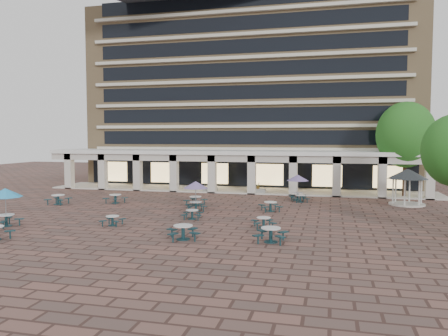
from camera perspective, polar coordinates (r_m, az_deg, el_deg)
The scene contains 20 objects.
ground at distance 33.62m, azimuth -3.68°, elevation -5.95°, with size 120.00×120.00×0.00m, color brown.
apartment_building at distance 58.31m, azimuth 3.91°, elevation 10.69°, with size 40.00×15.50×25.20m.
retail_arcade at distance 47.52m, azimuth 1.65°, elevation 0.62°, with size 42.00×6.60×4.40m.
picnic_table_1 at distance 25.17m, azimuth -5.36°, elevation -8.19°, with size 2.27×2.27×0.83m.
picnic_table_2 at distance 24.57m, azimuth 6.13°, elevation -8.50°, with size 1.88×1.88×0.83m.
picnic_table_3 at distance 28.40m, azimuth 5.19°, elevation -6.97°, with size 1.81×1.81×0.68m.
picnic_table_4 at distance 31.86m, azimuth -26.66°, elevation -3.08°, with size 2.15×2.15×2.49m.
picnic_table_5 at distance 29.89m, azimuth -14.36°, elevation -6.56°, with size 1.50×1.50×0.65m.
picnic_table_6 at distance 34.60m, azimuth -3.71°, elevation -2.35°, with size 2.02×2.02×2.33m.
picnic_table_7 at distance 34.63m, azimuth 6.09°, elevation -4.91°, with size 2.07×2.07×0.76m.
picnic_table_8 at distance 40.63m, azimuth -20.84°, elevation -3.76°, with size 1.91×1.91×0.84m.
picnic_table_9 at distance 37.62m, azimuth -3.75°, elevation -4.17°, with size 1.91×1.91×0.77m.
picnic_table_10 at distance 31.29m, azimuth -4.18°, elevation -5.96°, with size 1.66×1.66×0.67m.
picnic_table_11 at distance 40.82m, azimuth 9.62°, elevation -1.40°, with size 2.04×2.04×2.36m.
picnic_table_12 at distance 39.87m, azimuth -14.01°, elevation -3.81°, with size 2.06×2.06×0.78m.
picnic_table_13 at distance 39.83m, azimuth 9.95°, elevation -3.87°, with size 1.76×1.76×0.65m.
gazebo at distance 40.57m, azimuth 22.85°, elevation -1.21°, with size 3.33×3.33×3.10m.
tree_east_c at distance 45.86m, azimuth 22.64°, elevation 4.02°, with size 5.57×5.57×9.28m.
planter_left at distance 46.49m, azimuth -1.83°, elevation -2.54°, with size 1.50×0.69×1.26m.
planter_right at distance 45.39m, azimuth 4.49°, elevation -2.80°, with size 1.50×0.69×1.18m.
Camera 1 is at (9.94, -31.59, 5.80)m, focal length 35.00 mm.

